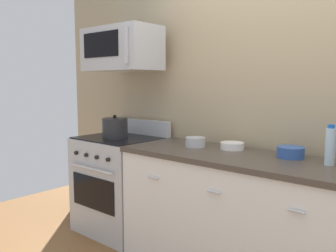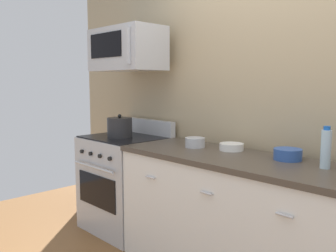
{
  "view_description": "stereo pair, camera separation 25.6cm",
  "coord_description": "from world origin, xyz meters",
  "px_view_note": "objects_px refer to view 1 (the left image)",
  "views": [
    {
      "loc": [
        0.99,
        -2.26,
        1.44
      ],
      "look_at": [
        -0.91,
        -0.05,
        1.09
      ],
      "focal_mm": 38.41,
      "sensor_mm": 36.0,
      "label": 1
    },
    {
      "loc": [
        1.18,
        -2.09,
        1.44
      ],
      "look_at": [
        -0.91,
        -0.05,
        1.09
      ],
      "focal_mm": 38.41,
      "sensor_mm": 36.0,
      "label": 2
    }
  ],
  "objects_px": {
    "bottle_water_clear": "(330,146)",
    "microwave": "(122,49)",
    "bowl_blue_mixing": "(291,152)",
    "range_oven": "(120,183)",
    "bowl_white_ceramic": "(232,146)",
    "bowl_steel_prep": "(195,142)",
    "stockpot": "(115,128)"
  },
  "relations": [
    {
      "from": "bottle_water_clear",
      "to": "bowl_blue_mixing",
      "type": "relative_size",
      "value": 1.39
    },
    {
      "from": "bottle_water_clear",
      "to": "bowl_blue_mixing",
      "type": "distance_m",
      "value": 0.3
    },
    {
      "from": "bottle_water_clear",
      "to": "bowl_steel_prep",
      "type": "bearing_deg",
      "value": -178.71
    },
    {
      "from": "bottle_water_clear",
      "to": "bowl_steel_prep",
      "type": "relative_size",
      "value": 1.61
    },
    {
      "from": "microwave",
      "to": "bowl_white_ceramic",
      "type": "height_order",
      "value": "microwave"
    },
    {
      "from": "bottle_water_clear",
      "to": "microwave",
      "type": "bearing_deg",
      "value": -178.63
    },
    {
      "from": "range_oven",
      "to": "bowl_steel_prep",
      "type": "height_order",
      "value": "range_oven"
    },
    {
      "from": "stockpot",
      "to": "microwave",
      "type": "bearing_deg",
      "value": 89.87
    },
    {
      "from": "stockpot",
      "to": "bowl_white_ceramic",
      "type": "bearing_deg",
      "value": 10.98
    },
    {
      "from": "range_oven",
      "to": "bowl_steel_prep",
      "type": "distance_m",
      "value": 0.98
    },
    {
      "from": "microwave",
      "to": "stockpot",
      "type": "distance_m",
      "value": 0.74
    },
    {
      "from": "microwave",
      "to": "stockpot",
      "type": "height_order",
      "value": "microwave"
    },
    {
      "from": "range_oven",
      "to": "microwave",
      "type": "height_order",
      "value": "microwave"
    },
    {
      "from": "range_oven",
      "to": "bottle_water_clear",
      "type": "bearing_deg",
      "value": 2.73
    },
    {
      "from": "range_oven",
      "to": "bottle_water_clear",
      "type": "xyz_separation_m",
      "value": [
        1.88,
        0.09,
        0.57
      ]
    },
    {
      "from": "bowl_white_ceramic",
      "to": "bowl_steel_prep",
      "type": "bearing_deg",
      "value": -160.58
    },
    {
      "from": "range_oven",
      "to": "bowl_blue_mixing",
      "type": "xyz_separation_m",
      "value": [
        1.61,
        0.15,
        0.49
      ]
    },
    {
      "from": "range_oven",
      "to": "bowl_white_ceramic",
      "type": "xyz_separation_m",
      "value": [
        1.14,
        0.17,
        0.48
      ]
    },
    {
      "from": "microwave",
      "to": "bottle_water_clear",
      "type": "relative_size",
      "value": 2.87
    },
    {
      "from": "microwave",
      "to": "bottle_water_clear",
      "type": "height_order",
      "value": "microwave"
    },
    {
      "from": "microwave",
      "to": "bowl_blue_mixing",
      "type": "distance_m",
      "value": 1.79
    },
    {
      "from": "bowl_white_ceramic",
      "to": "bowl_blue_mixing",
      "type": "distance_m",
      "value": 0.47
    },
    {
      "from": "bowl_white_ceramic",
      "to": "bowl_blue_mixing",
      "type": "relative_size",
      "value": 0.99
    },
    {
      "from": "microwave",
      "to": "stockpot",
      "type": "bearing_deg",
      "value": -90.13
    },
    {
      "from": "bowl_white_ceramic",
      "to": "stockpot",
      "type": "xyz_separation_m",
      "value": [
        -1.14,
        -0.22,
        0.07
      ]
    },
    {
      "from": "bowl_steel_prep",
      "to": "stockpot",
      "type": "distance_m",
      "value": 0.86
    },
    {
      "from": "bowl_white_ceramic",
      "to": "microwave",
      "type": "bearing_deg",
      "value": -173.86
    },
    {
      "from": "microwave",
      "to": "bowl_steel_prep",
      "type": "xyz_separation_m",
      "value": [
        0.85,
        0.02,
        -0.79
      ]
    },
    {
      "from": "bowl_steel_prep",
      "to": "bottle_water_clear",
      "type": "bearing_deg",
      "value": 1.29
    },
    {
      "from": "range_oven",
      "to": "microwave",
      "type": "xyz_separation_m",
      "value": [
        0.0,
        0.04,
        1.28
      ]
    },
    {
      "from": "bottle_water_clear",
      "to": "bowl_white_ceramic",
      "type": "distance_m",
      "value": 0.76
    },
    {
      "from": "bowl_steel_prep",
      "to": "bowl_blue_mixing",
      "type": "xyz_separation_m",
      "value": [
        0.76,
        0.09,
        -0.0
      ]
    }
  ]
}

